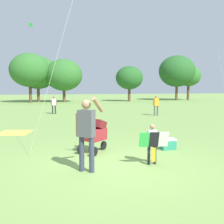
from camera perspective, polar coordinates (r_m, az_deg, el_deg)
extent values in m
plane|color=#75994C|center=(6.91, 0.18, -11.41)|extent=(120.00, 120.00, 0.00)
cylinder|color=brown|center=(34.05, -17.28, 3.68)|extent=(0.36, 0.36, 2.05)
ellipsoid|color=#2D6628|center=(34.09, -17.42, 8.68)|extent=(4.87, 4.39, 4.14)
cylinder|color=brown|center=(35.14, -15.67, 3.58)|extent=(0.36, 0.36, 1.80)
ellipsoid|color=#2D6628|center=(35.17, -15.80, 8.24)|extent=(4.91, 4.42, 4.17)
cylinder|color=brown|center=(34.08, -10.34, 3.44)|extent=(0.36, 0.36, 1.56)
ellipsoid|color=#2D6628|center=(34.09, -10.42, 7.90)|extent=(4.69, 4.22, 3.99)
cylinder|color=brown|center=(35.24, 3.76, 3.69)|extent=(0.36, 0.36, 1.69)
ellipsoid|color=#235623|center=(35.24, 3.79, 7.43)|extent=(3.64, 3.28, 3.10)
cylinder|color=brown|center=(39.00, 13.82, 4.00)|extent=(0.36, 0.36, 2.06)
ellipsoid|color=#235623|center=(39.05, 13.92, 8.59)|extent=(5.23, 4.71, 4.45)
cylinder|color=brown|center=(40.39, 16.19, 4.02)|extent=(0.36, 0.36, 2.11)
ellipsoid|color=#2D6628|center=(40.41, 16.29, 7.58)|extent=(3.63, 3.27, 3.09)
cylinder|color=#232328|center=(7.01, 9.30, -9.04)|extent=(0.08, 0.08, 0.52)
cylinder|color=#232328|center=(6.97, 8.00, -9.11)|extent=(0.08, 0.08, 0.52)
cube|color=silver|center=(6.89, 8.71, -5.44)|extent=(0.24, 0.17, 0.39)
cylinder|color=#A37556|center=(6.93, 9.84, -5.62)|extent=(0.06, 0.06, 0.34)
cylinder|color=#A37556|center=(6.86, 7.56, -5.70)|extent=(0.06, 0.06, 0.34)
sphere|color=#A37556|center=(6.84, 8.74, -3.20)|extent=(0.13, 0.13, 0.13)
cube|color=white|center=(6.79, 11.13, -5.84)|extent=(0.26, 0.17, 0.39)
cube|color=black|center=(6.72, 9.09, -5.92)|extent=(0.26, 0.17, 0.39)
cube|color=green|center=(6.67, 7.01, -5.99)|extent=(0.26, 0.17, 0.39)
cube|color=#F4A319|center=(6.79, 9.08, -9.12)|extent=(0.08, 0.02, 0.36)
cylinder|color=#33384C|center=(6.38, -6.59, -8.98)|extent=(0.12, 0.12, 0.84)
cylinder|color=#33384C|center=(6.26, -4.43, -9.24)|extent=(0.12, 0.12, 0.84)
cube|color=#4C4C56|center=(6.17, -5.59, -2.47)|extent=(0.43, 0.40, 0.63)
cylinder|color=#A37556|center=(6.28, -7.45, -2.75)|extent=(0.09, 0.09, 0.56)
cylinder|color=#A37556|center=(6.15, -3.12, 1.58)|extent=(0.36, 0.47, 0.40)
sphere|color=#A37556|center=(6.12, -5.63, 1.67)|extent=(0.22, 0.22, 0.22)
cylinder|color=black|center=(8.46, -1.83, -7.25)|extent=(0.23, 0.22, 0.28)
cylinder|color=black|center=(8.02, -6.80, -8.01)|extent=(0.23, 0.22, 0.28)
cylinder|color=black|center=(7.69, -3.87, -8.57)|extent=(0.23, 0.22, 0.28)
cube|color=maroon|center=(8.05, -3.64, -4.87)|extent=(0.77, 0.76, 0.36)
cube|color=maroon|center=(8.10, -3.08, -2.65)|extent=(0.59, 0.59, 0.35)
cylinder|color=black|center=(7.64, -5.81, -2.42)|extent=(0.35, 0.38, 0.04)
cylinder|color=silver|center=(7.07, -11.73, 12.15)|extent=(1.73, 1.63, 5.69)
cube|color=green|center=(31.79, -17.24, 17.64)|extent=(0.41, 0.25, 0.43)
cylinder|color=#232328|center=(19.63, -12.18, 0.51)|extent=(0.09, 0.09, 0.64)
cylinder|color=#232328|center=(19.63, -12.77, 0.50)|extent=(0.09, 0.09, 0.64)
cube|color=silver|center=(19.59, -12.51, 2.14)|extent=(0.28, 0.18, 0.48)
cylinder|color=brown|center=(19.59, -12.00, 2.05)|extent=(0.07, 0.07, 0.43)
cylinder|color=brown|center=(19.59, -13.02, 2.03)|extent=(0.07, 0.07, 0.43)
sphere|color=brown|center=(19.57, -12.53, 3.13)|extent=(0.17, 0.17, 0.17)
cylinder|color=#4C4C51|center=(18.36, 9.22, 0.30)|extent=(0.10, 0.10, 0.69)
cylinder|color=#4C4C51|center=(18.44, 9.84, 0.31)|extent=(0.10, 0.10, 0.69)
cube|color=orange|center=(18.35, 9.56, 2.18)|extent=(0.30, 0.19, 0.52)
cylinder|color=#A37556|center=(18.29, 9.02, 2.06)|extent=(0.07, 0.07, 0.46)
cylinder|color=#A37556|center=(18.43, 10.10, 2.07)|extent=(0.07, 0.07, 0.46)
sphere|color=#A37556|center=(18.34, 9.58, 3.31)|extent=(0.18, 0.18, 0.18)
cube|color=gold|center=(12.24, -20.40, -4.21)|extent=(1.55, 1.60, 0.02)
cube|color=#288466|center=(8.70, 12.05, -6.95)|extent=(0.44, 0.32, 0.30)
cube|color=white|center=(8.66, 12.08, -5.82)|extent=(0.45, 0.33, 0.05)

